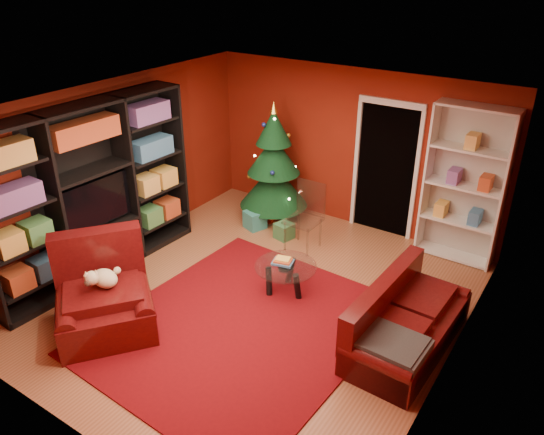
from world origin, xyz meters
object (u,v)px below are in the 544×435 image
Objects in this scene: media_unit at (91,193)px; acrylic_chair at (303,221)px; sofa at (410,318)px; gift_box_green at (284,231)px; white_bookshelf at (465,186)px; christmas_tree at (274,164)px; dog at (105,278)px; gift_box_teal at (255,220)px; coffee_table at (286,279)px; gift_box_red at (268,214)px; rug at (241,326)px; armchair at (104,297)px.

media_unit is 3.33× the size of acrylic_chair.
media_unit reaches higher than sofa.
gift_box_green is 0.11× the size of white_bookshelf.
dog is at bearing -90.44° from christmas_tree.
gift_box_green is 3.18m from dog.
acrylic_chair reaches higher than gift_box_green.
coffee_table reaches higher than gift_box_teal.
white_bookshelf is 2.48m from sofa.
gift_box_teal is 1.94m from coffee_table.
gift_box_teal reaches higher than gift_box_red.
rug is 4.12× the size of coffee_table.
gift_box_green is at bearing 123.03° from coffee_table.
gift_box_teal is 1.33× the size of gift_box_red.
coffee_table is (1.40, -1.66, 0.10)m from gift_box_red.
rug is 2.75m from media_unit.
gift_box_teal is at bearing 172.42° from acrylic_chair.
gift_box_red is 3.65m from sofa.
gift_box_red is 0.24× the size of acrylic_chair.
christmas_tree reaches higher than coffee_table.
media_unit is at bearing 89.43° from armchair.
gift_box_teal is at bearing -95.49° from gift_box_red.
dog is (0.02, -3.10, 0.54)m from gift_box_teal.
coffee_table is at bearing -52.56° from christmas_tree.
gift_box_red is at bearing 37.42° from dog.
armchair is (-0.02, -3.67, -0.53)m from christmas_tree.
media_unit is 2.66× the size of armchair.
armchair reaches higher than gift_box_teal.
gift_box_green is 2.97m from sofa.
armchair is 2.99× the size of dog.
gift_box_green is 0.65× the size of dog.
armchair is (-0.57, -3.14, 0.34)m from gift_box_green.
dog reaches higher than rug.
dog is 3.13m from acrylic_chair.
white_bookshelf reaches higher than gift_box_red.
dog reaches higher than gift_box_teal.
rug is at bearing -70.78° from gift_box_green.
dog is at bearing 120.14° from sofa.
sofa reaches higher than gift_box_red.
gift_box_red is (-0.02, -0.14, -0.88)m from christmas_tree.
dog is (-0.01, 0.07, 0.23)m from armchair.
rug is at bearing -62.75° from gift_box_red.
dog is 0.42× the size of acrylic_chair.
white_bookshelf is 2.90m from coffee_table.
christmas_tree is at bearing 136.34° from gift_box_green.
acrylic_chair reaches higher than armchair.
gift_box_teal is 0.36× the size of coffee_table.
white_bookshelf reaches higher than gift_box_teal.
dog is at bearing -125.89° from white_bookshelf.
media_unit is at bearing -179.17° from rug.
coffee_table is (0.83, -1.28, 0.09)m from gift_box_green.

